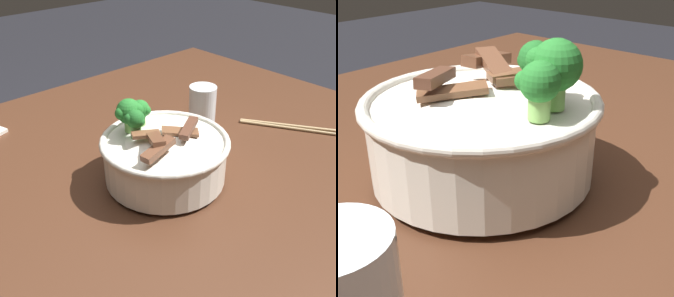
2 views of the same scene
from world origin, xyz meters
TOP-DOWN VIEW (x-y plane):
  - dining_table at (0.00, 0.00)m, footprint 1.26×1.03m
  - rice_bowl at (0.03, 0.05)m, footprint 0.24×0.24m

SIDE VIEW (x-z plane):
  - dining_table at x=0.00m, z-range 0.28..1.05m
  - rice_bowl at x=0.03m, z-range 0.75..0.90m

